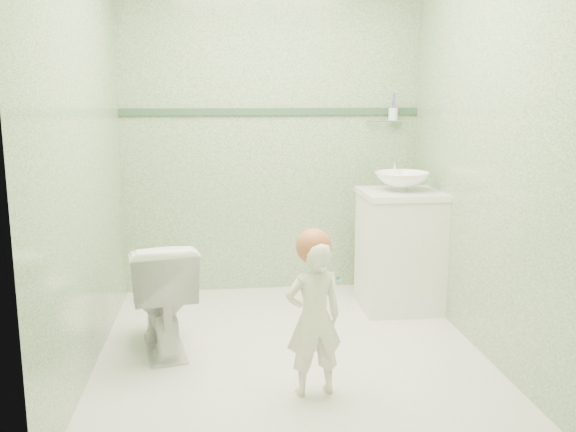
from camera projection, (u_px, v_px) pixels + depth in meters
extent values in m
plane|color=silver|center=(291.00, 352.00, 3.65)|extent=(2.50, 2.50, 0.00)
cube|color=gray|center=(271.00, 132.00, 4.64)|extent=(2.20, 0.04, 2.40)
cube|color=gray|center=(332.00, 175.00, 2.20)|extent=(2.20, 0.04, 2.40)
cube|color=gray|center=(84.00, 148.00, 3.30)|extent=(0.04, 2.50, 2.40)
cube|color=gray|center=(484.00, 144.00, 3.54)|extent=(0.04, 2.50, 2.40)
cube|color=#324F39|center=(271.00, 112.00, 4.60)|extent=(2.20, 0.02, 0.05)
cube|color=white|center=(399.00, 252.00, 4.35)|extent=(0.52, 0.50, 0.80)
cube|color=white|center=(401.00, 194.00, 4.27)|extent=(0.54, 0.52, 0.04)
imported|color=white|center=(402.00, 181.00, 4.26)|extent=(0.37, 0.37, 0.13)
cylinder|color=silver|center=(394.00, 170.00, 4.44)|extent=(0.03, 0.03, 0.18)
cylinder|color=silver|center=(396.00, 159.00, 4.38)|extent=(0.02, 0.12, 0.02)
cylinder|color=silver|center=(384.00, 121.00, 4.67)|extent=(0.26, 0.02, 0.02)
cylinder|color=silver|center=(393.00, 114.00, 4.65)|extent=(0.07, 0.07, 0.09)
cylinder|color=red|center=(394.00, 105.00, 4.64)|extent=(0.01, 0.01, 0.17)
cylinder|color=blue|center=(393.00, 105.00, 4.63)|extent=(0.01, 0.01, 0.17)
cylinder|color=purple|center=(394.00, 105.00, 4.62)|extent=(0.01, 0.01, 0.17)
imported|color=white|center=(162.00, 295.00, 3.64)|extent=(0.48, 0.71, 0.66)
imported|color=white|center=(314.00, 319.00, 3.08)|extent=(0.31, 0.23, 0.79)
sphere|color=#AE5D34|center=(314.00, 246.00, 3.04)|extent=(0.17, 0.17, 0.17)
cylinder|color=#138477|center=(339.00, 279.00, 2.94)|extent=(0.05, 0.14, 0.06)
cube|color=white|center=(324.00, 269.00, 2.96)|extent=(0.03, 0.03, 0.02)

